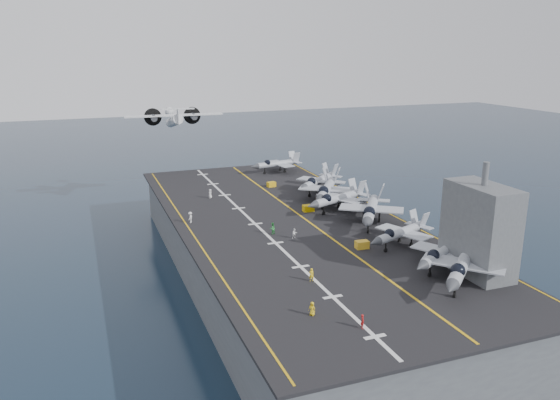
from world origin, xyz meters
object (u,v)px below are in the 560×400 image
object	(u,v)px
island_superstructure	(481,219)
tow_cart_a	(362,245)
fighter_jet_0	(462,264)
transport_plane	(174,121)

from	to	relation	value
island_superstructure	tow_cart_a	size ratio (longest dim) A/B	7.44
fighter_jet_0	tow_cart_a	world-z (taller)	fighter_jet_0
tow_cart_a	transport_plane	xyz separation A→B (m)	(-15.50, 67.40, 10.92)
tow_cart_a	transport_plane	distance (m)	70.01
fighter_jet_0	transport_plane	xyz separation A→B (m)	(-21.02, 83.00, 8.83)
island_superstructure	tow_cart_a	xyz separation A→B (m)	(-9.69, 13.35, -6.92)
fighter_jet_0	tow_cart_a	xyz separation A→B (m)	(-5.51, 15.61, -2.09)
fighter_jet_0	transport_plane	distance (m)	86.08
transport_plane	tow_cart_a	bearing A→B (deg)	-77.04
transport_plane	fighter_jet_0	bearing A→B (deg)	-75.79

